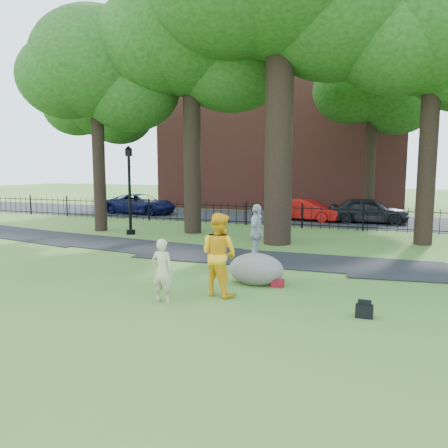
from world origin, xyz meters
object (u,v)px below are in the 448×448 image
at_px(boulder, 256,267).
at_px(red_sedan, 307,210).
at_px(lamppost, 130,191).
at_px(man, 219,254).
at_px(woman, 163,270).

xyz_separation_m(boulder, red_sedan, (-1.34, 14.37, 0.20)).
xyz_separation_m(lamppost, red_sedan, (6.64, 8.20, -1.36)).
xyz_separation_m(boulder, lamppost, (-7.98, 6.17, 1.56)).
height_order(man, boulder, man).
bearing_deg(red_sedan, boulder, -165.00).
xyz_separation_m(woman, man, (1.00, 0.97, 0.27)).
height_order(woman, red_sedan, woman).
distance_m(man, boulder, 1.57).
bearing_deg(lamppost, woman, -66.09).
relative_size(man, red_sedan, 0.52).
bearing_deg(boulder, lamppost, 142.33).
bearing_deg(boulder, woman, -122.94).
distance_m(lamppost, red_sedan, 10.64).
distance_m(woman, lamppost, 10.76).
relative_size(man, boulder, 1.35).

